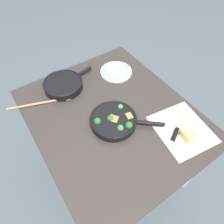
{
  "coord_description": "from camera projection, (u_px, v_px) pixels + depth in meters",
  "views": [
    {
      "loc": [
        0.6,
        -0.41,
        1.67
      ],
      "look_at": [
        0.0,
        0.0,
        0.75
      ],
      "focal_mm": 32.0,
      "sensor_mm": 36.0,
      "label": 1
    }
  ],
  "objects": [
    {
      "name": "parchment_sheet",
      "position": [
        182.0,
        129.0,
        1.12
      ],
      "size": [
        0.36,
        0.33,
        0.0
      ],
      "color": "beige",
      "rests_on": "dining_table_red"
    },
    {
      "name": "ground_plane",
      "position": [
        112.0,
        164.0,
        1.76
      ],
      "size": [
        14.0,
        14.0,
        0.0
      ],
      "primitive_type": "plane",
      "color": "#424C51"
    },
    {
      "name": "skillet_broccoli",
      "position": [
        114.0,
        120.0,
        1.13
      ],
      "size": [
        0.33,
        0.36,
        0.07
      ],
      "rotation": [
        0.0,
        0.0,
        0.86
      ],
      "color": "black",
      "rests_on": "dining_table_red"
    },
    {
      "name": "skillet_eggs",
      "position": [
        64.0,
        85.0,
        1.3
      ],
      "size": [
        0.25,
        0.36,
        0.05
      ],
      "rotation": [
        0.0,
        0.0,
        1.75
      ],
      "color": "black",
      "rests_on": "dining_table_red"
    },
    {
      "name": "dinner_plate_stack",
      "position": [
        116.0,
        71.0,
        1.41
      ],
      "size": [
        0.22,
        0.22,
        0.03
      ],
      "color": "white",
      "rests_on": "dining_table_red"
    },
    {
      "name": "dining_table_red",
      "position": [
        112.0,
        122.0,
        1.26
      ],
      "size": [
        1.06,
        0.9,
        0.73
      ],
      "color": "#2D2826",
      "rests_on": "ground_plane"
    },
    {
      "name": "cheese_block",
      "position": [
        188.0,
        134.0,
        1.07
      ],
      "size": [
        0.09,
        0.08,
        0.05
      ],
      "color": "#EACC66",
      "rests_on": "dining_table_red"
    },
    {
      "name": "wooden_spoon",
      "position": [
        48.0,
        102.0,
        1.24
      ],
      "size": [
        0.16,
        0.38,
        0.02
      ],
      "rotation": [
        0.0,
        0.0,
        1.23
      ],
      "color": "#996B42",
      "rests_on": "dining_table_red"
    },
    {
      "name": "grater_knife",
      "position": [
        177.0,
        129.0,
        1.11
      ],
      "size": [
        0.13,
        0.22,
        0.02
      ],
      "rotation": [
        0.0,
        0.0,
        2.06
      ],
      "color": "silver",
      "rests_on": "dining_table_red"
    }
  ]
}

